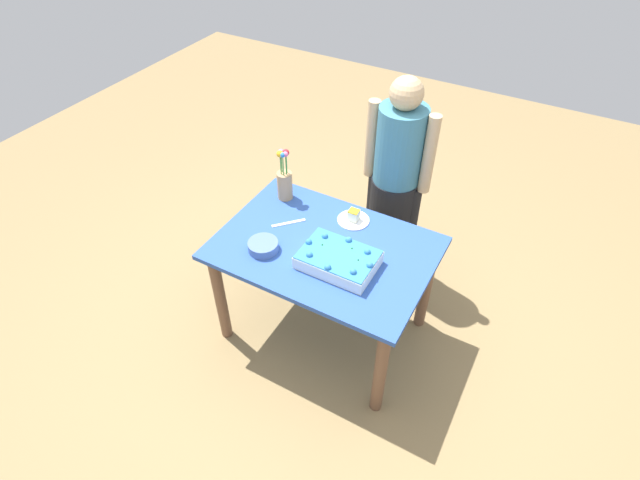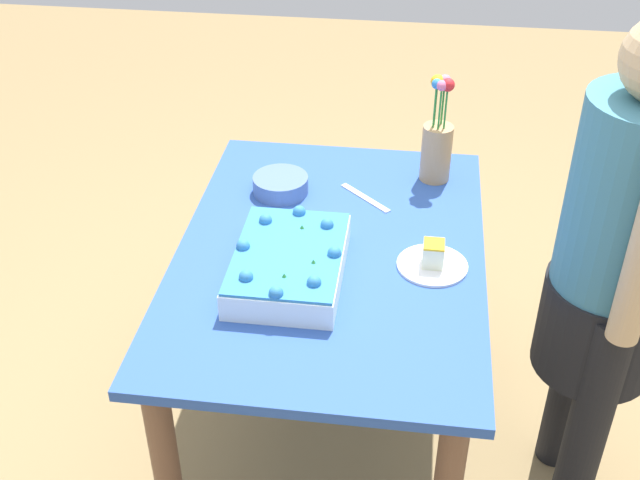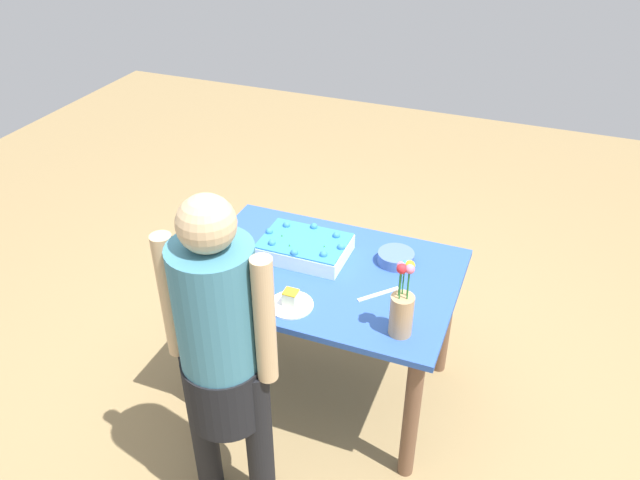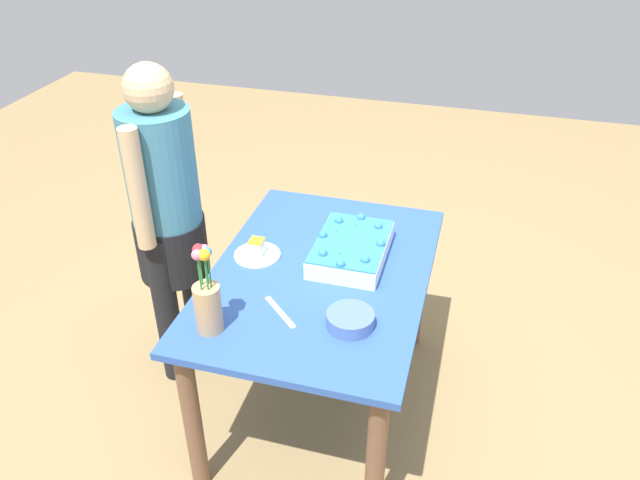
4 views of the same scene
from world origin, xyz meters
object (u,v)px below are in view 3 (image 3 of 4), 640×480
at_px(cake_knife, 379,294).
at_px(person_standing, 221,348).
at_px(sheet_cake, 304,247).
at_px(flower_vase, 402,309).
at_px(serving_plate_with_slice, 291,302).
at_px(fruit_bowl, 396,258).

relative_size(cake_knife, person_standing, 0.14).
height_order(sheet_cake, flower_vase, flower_vase).
height_order(sheet_cake, person_standing, person_standing).
height_order(serving_plate_with_slice, flower_vase, flower_vase).
bearing_deg(sheet_cake, fruit_bowl, -167.17).
relative_size(fruit_bowl, person_standing, 0.12).
relative_size(sheet_cake, flower_vase, 1.18).
height_order(flower_vase, fruit_bowl, flower_vase).
bearing_deg(serving_plate_with_slice, flower_vase, -179.66).
relative_size(flower_vase, fruit_bowl, 2.02).
height_order(serving_plate_with_slice, cake_knife, serving_plate_with_slice).
distance_m(serving_plate_with_slice, cake_knife, 0.39).
xyz_separation_m(sheet_cake, fruit_bowl, (-0.42, -0.10, -0.02)).
relative_size(sheet_cake, person_standing, 0.28).
distance_m(cake_knife, person_standing, 0.78).
bearing_deg(person_standing, flower_vase, -51.57).
bearing_deg(flower_vase, sheet_cake, -33.20).
distance_m(sheet_cake, person_standing, 0.82).
distance_m(cake_knife, fruit_bowl, 0.26).
bearing_deg(fruit_bowl, flower_vase, 107.54).
distance_m(flower_vase, fruit_bowl, 0.50).
height_order(sheet_cake, fruit_bowl, sheet_cake).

